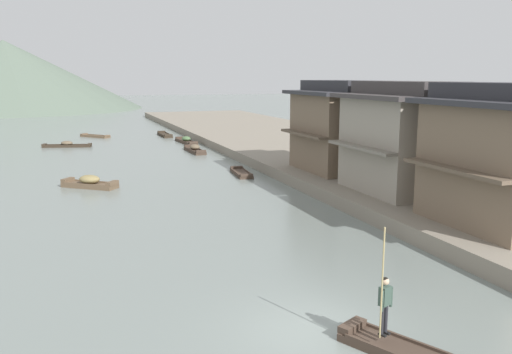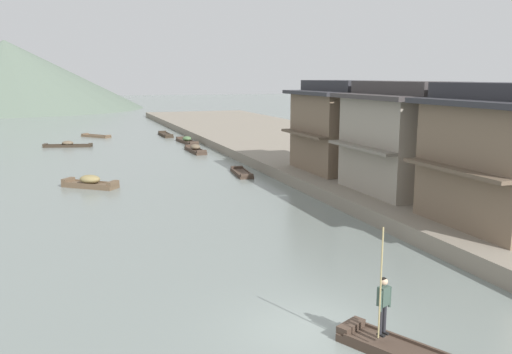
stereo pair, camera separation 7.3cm
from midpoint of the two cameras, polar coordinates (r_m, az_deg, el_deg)
ground_plane at (r=15.89m, az=5.85°, el=-16.13°), size 400.00×400.00×0.00m
riverbank_right at (r=48.91m, az=8.27°, el=2.67°), size 18.00×110.00×0.77m
boatman_person at (r=14.67m, az=13.66°, el=-12.64°), size 0.52×0.38×3.04m
boat_moored_nearest at (r=58.15m, az=-19.55°, el=3.26°), size 4.96×2.15×0.64m
boat_moored_second at (r=51.43m, az=-6.50°, el=2.97°), size 1.17×4.73×0.76m
boat_moored_third at (r=58.61m, az=-7.40°, el=3.88°), size 1.47×5.42×0.75m
boat_moored_far at (r=39.31m, az=-1.50°, el=0.43°), size 1.39×3.86×0.36m
boat_midriver_drifting at (r=66.66m, az=-16.79°, el=4.23°), size 3.40×3.71×0.35m
boat_midriver_upstream at (r=65.96m, az=-9.66°, el=4.49°), size 1.12×4.72×0.44m
boat_upstream_distant at (r=36.41m, az=-17.36°, el=-0.59°), size 3.63×3.20×0.83m
house_waterfront_nearest at (r=24.92m, az=24.71°, el=1.95°), size 5.17×6.86×6.14m
house_waterfront_second at (r=30.83m, az=15.65°, el=4.04°), size 5.98×6.96×6.14m
house_waterfront_tall at (r=37.08m, az=9.14°, el=5.37°), size 6.10×6.94×6.14m
hill_far_west at (r=131.39m, az=-25.21°, el=9.91°), size 58.74×58.74×15.05m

